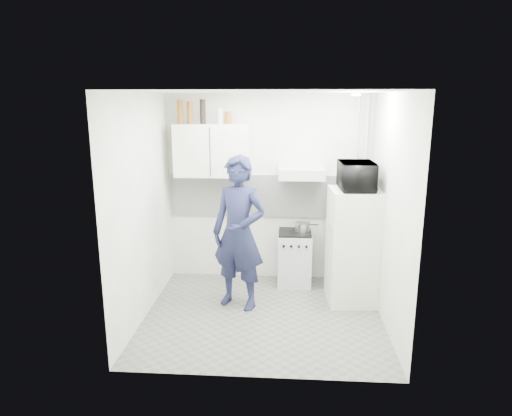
{
  "coord_description": "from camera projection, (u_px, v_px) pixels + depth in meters",
  "views": [
    {
      "loc": [
        0.26,
        -5.0,
        2.53
      ],
      "look_at": [
        -0.11,
        0.3,
        1.25
      ],
      "focal_mm": 32.0,
      "sensor_mm": 36.0,
      "label": 1
    }
  ],
  "objects": [
    {
      "name": "stove_top",
      "position": [
        295.0,
        232.0,
        6.23
      ],
      "size": [
        0.44,
        0.44,
        0.03
      ],
      "primitive_type": "cube",
      "color": "black",
      "rests_on": "stove"
    },
    {
      "name": "floor",
      "position": [
        263.0,
        315.0,
        5.46
      ],
      "size": [
        2.8,
        2.8,
        0.0
      ],
      "primitive_type": "plane",
      "color": "#67695A",
      "rests_on": "ground"
    },
    {
      "name": "pipe_a",
      "position": [
        363.0,
        191.0,
        6.2
      ],
      "size": [
        0.05,
        0.05,
        2.6
      ],
      "primitive_type": "cylinder",
      "color": "#BCBCBC",
      "rests_on": "floor"
    },
    {
      "name": "range_hood",
      "position": [
        301.0,
        173.0,
        6.03
      ],
      "size": [
        0.6,
        0.5,
        0.14
      ],
      "primitive_type": "cube",
      "color": "#BCBCBC",
      "rests_on": "wall_back"
    },
    {
      "name": "backsplash",
      "position": [
        268.0,
        196.0,
        6.38
      ],
      "size": [
        2.74,
        0.03,
        0.6
      ],
      "primitive_type": "cube",
      "color": "white",
      "rests_on": "wall_back"
    },
    {
      "name": "wall_back",
      "position": [
        268.0,
        189.0,
        6.37
      ],
      "size": [
        2.8,
        0.0,
        2.8
      ],
      "primitive_type": "plane",
      "rotation": [
        1.57,
        0.0,
        0.0
      ],
      "color": "white",
      "rests_on": "floor"
    },
    {
      "name": "pipe_b",
      "position": [
        354.0,
        191.0,
        6.21
      ],
      "size": [
        0.04,
        0.04,
        2.6
      ],
      "primitive_type": "cylinder",
      "color": "#BCBCBC",
      "rests_on": "floor"
    },
    {
      "name": "upper_cabinet",
      "position": [
        212.0,
        150.0,
        6.12
      ],
      "size": [
        1.0,
        0.35,
        0.7
      ],
      "primitive_type": "cube",
      "color": "white",
      "rests_on": "wall_back"
    },
    {
      "name": "canister_b",
      "position": [
        228.0,
        118.0,
        6.0
      ],
      "size": [
        0.09,
        0.09,
        0.16
      ],
      "primitive_type": "cylinder",
      "color": "brown",
      "rests_on": "upper_cabinet"
    },
    {
      "name": "saucepan",
      "position": [
        302.0,
        227.0,
        6.25
      ],
      "size": [
        0.2,
        0.2,
        0.11
      ],
      "primitive_type": "cylinder",
      "color": "silver",
      "rests_on": "stove_top"
    },
    {
      "name": "bottle_a",
      "position": [
        180.0,
        112.0,
        6.03
      ],
      "size": [
        0.07,
        0.07,
        0.31
      ],
      "primitive_type": "cylinder",
      "color": "brown",
      "rests_on": "upper_cabinet"
    },
    {
      "name": "wall_right",
      "position": [
        389.0,
        212.0,
        5.06
      ],
      "size": [
        0.0,
        2.6,
        2.6
      ],
      "primitive_type": "plane",
      "rotation": [
        1.57,
        0.0,
        -1.57
      ],
      "color": "white",
      "rests_on": "floor"
    },
    {
      "name": "wall_left",
      "position": [
        142.0,
        208.0,
        5.25
      ],
      "size": [
        0.0,
        2.6,
        2.6
      ],
      "primitive_type": "plane",
      "rotation": [
        1.57,
        0.0,
        1.57
      ],
      "color": "white",
      "rests_on": "floor"
    },
    {
      "name": "fridge",
      "position": [
        353.0,
        246.0,
        5.7
      ],
      "size": [
        0.65,
        0.65,
        1.46
      ],
      "primitive_type": "cube",
      "rotation": [
        0.0,
        0.0,
        0.07
      ],
      "color": "white",
      "rests_on": "floor"
    },
    {
      "name": "canister_a",
      "position": [
        220.0,
        116.0,
        6.0
      ],
      "size": [
        0.08,
        0.08,
        0.21
      ],
      "primitive_type": "cylinder",
      "color": "#B2B7BC",
      "rests_on": "upper_cabinet"
    },
    {
      "name": "person",
      "position": [
        239.0,
        233.0,
        5.51
      ],
      "size": [
        0.8,
        0.67,
        1.89
      ],
      "primitive_type": "imported",
      "rotation": [
        0.0,
        0.0,
        -0.37
      ],
      "color": "#191E3B",
      "rests_on": "floor"
    },
    {
      "name": "stove",
      "position": [
        294.0,
        259.0,
        6.32
      ],
      "size": [
        0.46,
        0.46,
        0.73
      ],
      "primitive_type": "cube",
      "color": "#BCBCBC",
      "rests_on": "floor"
    },
    {
      "name": "ceiling_spot_fixture",
      "position": [
        356.0,
        95.0,
        4.98
      ],
      "size": [
        0.1,
        0.1,
        0.02
      ],
      "primitive_type": "cylinder",
      "color": "white",
      "rests_on": "ceiling"
    },
    {
      "name": "bottle_c",
      "position": [
        203.0,
        112.0,
        6.01
      ],
      "size": [
        0.08,
        0.08,
        0.32
      ],
      "primitive_type": "cylinder",
      "color": "black",
      "rests_on": "upper_cabinet"
    },
    {
      "name": "bottle_b",
      "position": [
        190.0,
        113.0,
        6.02
      ],
      "size": [
        0.07,
        0.07,
        0.29
      ],
      "primitive_type": "cylinder",
      "color": "brown",
      "rests_on": "upper_cabinet"
    },
    {
      "name": "microwave",
      "position": [
        357.0,
        176.0,
        5.49
      ],
      "size": [
        0.61,
        0.43,
        0.33
      ],
      "primitive_type": "imported",
      "rotation": [
        0.0,
        0.0,
        1.61
      ],
      "color": "black",
      "rests_on": "fridge"
    },
    {
      "name": "ceiling",
      "position": [
        264.0,
        92.0,
        4.85
      ],
      "size": [
        2.8,
        2.8,
        0.0
      ],
      "primitive_type": "plane",
      "color": "white",
      "rests_on": "wall_back"
    }
  ]
}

